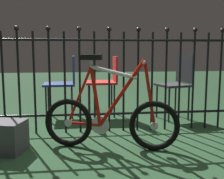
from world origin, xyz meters
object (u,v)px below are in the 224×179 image
bicycle (110,118)px  chair_red (107,79)px  chair_navy (65,80)px  display_crate (7,137)px  chair_charcoal (178,80)px

bicycle → chair_red: bicycle is taller
chair_navy → display_crate: bearing=-108.5°
chair_red → display_crate: 1.81m
chair_charcoal → display_crate: chair_charcoal is taller
chair_charcoal → chair_navy: 1.59m
chair_charcoal → chair_navy: chair_charcoal is taller
chair_red → bicycle: bearing=-94.2°
bicycle → chair_charcoal: bicycle is taller
chair_charcoal → bicycle: bearing=-133.8°
bicycle → display_crate: (-0.96, 0.01, -0.15)m
bicycle → display_crate: bicycle is taller
bicycle → chair_navy: 1.54m
chair_red → display_crate: bearing=-127.3°
chair_navy → chair_red: (0.59, -0.02, 0.01)m
chair_navy → chair_red: bearing=-2.2°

